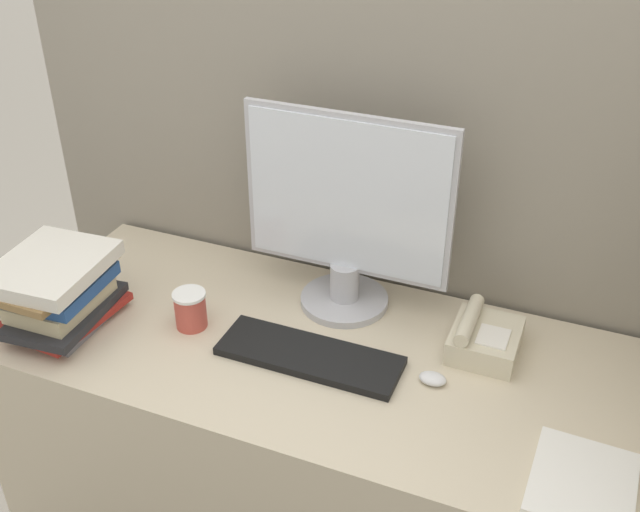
# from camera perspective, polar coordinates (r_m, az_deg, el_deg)

# --- Properties ---
(cubicle_panel_rear) EXTENTS (2.00, 0.04, 1.69)m
(cubicle_panel_rear) POSITION_cam_1_polar(r_m,az_deg,el_deg) (2.08, 3.62, 1.35)
(cubicle_panel_rear) COLOR gray
(cubicle_panel_rear) RESTS_ON ground_plane
(desk) EXTENTS (1.60, 0.69, 0.74)m
(desk) POSITION_cam_1_polar(r_m,az_deg,el_deg) (2.10, -0.38, -14.90)
(desk) COLOR beige
(desk) RESTS_ON ground_plane
(monitor) EXTENTS (0.54, 0.23, 0.53)m
(monitor) POSITION_cam_1_polar(r_m,az_deg,el_deg) (1.87, 2.03, 2.70)
(monitor) COLOR #B7B7BC
(monitor) RESTS_ON desk
(keyboard) EXTENTS (0.44, 0.15, 0.02)m
(keyboard) POSITION_cam_1_polar(r_m,az_deg,el_deg) (1.81, -0.80, -7.61)
(keyboard) COLOR black
(keyboard) RESTS_ON desk
(mouse) EXTENTS (0.06, 0.04, 0.02)m
(mouse) POSITION_cam_1_polar(r_m,az_deg,el_deg) (1.76, 8.58, -9.22)
(mouse) COLOR silver
(mouse) RESTS_ON desk
(coffee_cup) EXTENTS (0.08, 0.08, 0.10)m
(coffee_cup) POSITION_cam_1_polar(r_m,az_deg,el_deg) (1.92, -9.84, -4.03)
(coffee_cup) COLOR #BF4C3F
(coffee_cup) RESTS_ON desk
(book_stack) EXTENTS (0.26, 0.31, 0.20)m
(book_stack) POSITION_cam_1_polar(r_m,az_deg,el_deg) (1.98, -19.31, -2.52)
(book_stack) COLOR slate
(book_stack) RESTS_ON desk
(desk_telephone) EXTENTS (0.16, 0.18, 0.10)m
(desk_telephone) POSITION_cam_1_polar(r_m,az_deg,el_deg) (1.86, 12.35, -6.13)
(desk_telephone) COLOR beige
(desk_telephone) RESTS_ON desk
(paper_pile) EXTENTS (0.21, 0.24, 0.01)m
(paper_pile) POSITION_cam_1_polar(r_m,az_deg,el_deg) (1.62, 19.40, -15.95)
(paper_pile) COLOR white
(paper_pile) RESTS_ON desk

